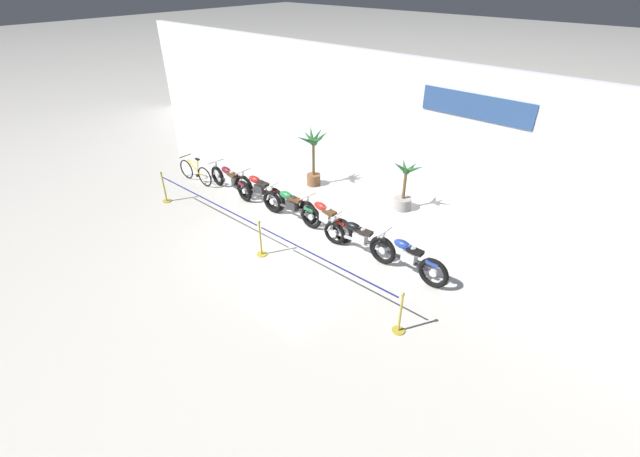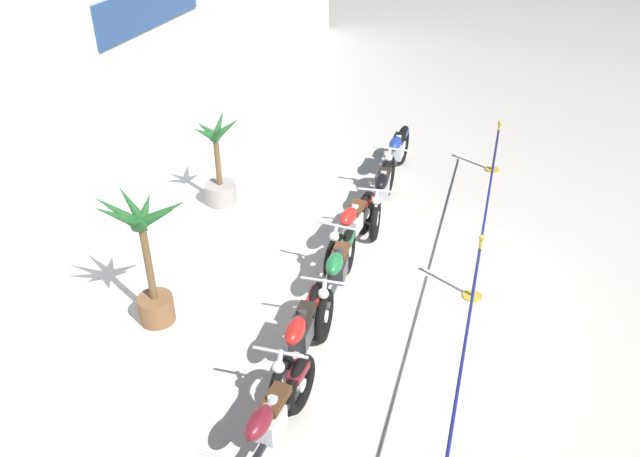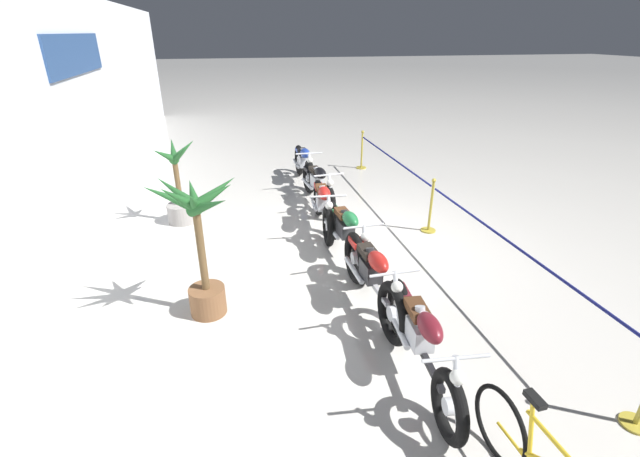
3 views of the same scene
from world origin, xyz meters
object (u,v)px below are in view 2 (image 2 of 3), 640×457
Objects in this scene: stanchion_far_left at (468,324)px; stanchion_mid_left at (475,277)px; motorcycle_blue_5 at (396,156)px; motorcycle_red_3 at (351,229)px; stanchion_mid_right at (495,154)px; motorcycle_red_1 at (300,342)px; motorcycle_green_2 at (337,276)px; motorcycle_black_4 at (381,193)px; motorcycle_maroon_0 at (268,431)px; potted_palm_left_of_row at (219,170)px; potted_palm_right_of_row at (146,257)px.

stanchion_far_left and stanchion_mid_left have the same top height.
stanchion_mid_left is at bearing -151.58° from motorcycle_blue_5.
stanchion_mid_right reaches higher than motorcycle_red_3.
motorcycle_red_1 is 0.98× the size of motorcycle_green_2.
motorcycle_maroon_0 is at bearing 179.71° from motorcycle_black_4.
motorcycle_red_3 is at bearing 171.86° from motorcycle_black_4.
stanchion_mid_left is (2.15, -1.89, -0.13)m from motorcycle_red_1.
motorcycle_red_3 reaches higher than motorcycle_black_4.
motorcycle_maroon_0 is 1.37× the size of potted_palm_left_of_row.
motorcycle_red_3 is at bearing 2.31° from motorcycle_maroon_0.
motorcycle_black_4 is 0.25× the size of stanchion_far_left.
motorcycle_red_1 is at bearing 138.57° from stanchion_mid_left.
motorcycle_red_3 is 2.04× the size of stanchion_mid_right.
motorcycle_red_3 is 1.06× the size of potted_palm_right_of_row.
stanchion_mid_left is (-1.87, -1.76, -0.10)m from motorcycle_black_4.
motorcycle_red_3 reaches higher than motorcycle_maroon_0.
potted_palm_right_of_row is (1.68, 2.29, 0.60)m from motorcycle_maroon_0.
motorcycle_red_1 is at bearing 4.38° from motorcycle_maroon_0.
motorcycle_red_3 is 0.97× the size of motorcycle_blue_5.
motorcycle_maroon_0 is at bearing -179.93° from motorcycle_blue_5.
motorcycle_red_1 is at bearing 178.16° from motorcycle_black_4.
motorcycle_maroon_0 is at bearing 137.61° from stanchion_far_left.
motorcycle_black_4 is at bearing -32.38° from potted_palm_right_of_row.
potted_palm_right_of_row is at bearing -170.62° from potted_palm_left_of_row.
stanchion_mid_left and stanchion_mid_right have the same top height.
stanchion_mid_right reaches higher than motorcycle_red_1.
motorcycle_red_1 is 6.68m from stanchion_mid_right.
motorcycle_blue_5 is 0.25× the size of stanchion_far_left.
stanchion_far_left is (-0.82, -1.84, 0.26)m from motorcycle_green_2.
motorcycle_red_1 reaches higher than motorcycle_red_3.
motorcycle_black_4 is 2.89m from potted_palm_left_of_row.
motorcycle_blue_5 is at bearing -0.97° from motorcycle_red_1.
stanchion_mid_left is (3.47, -1.79, -0.10)m from motorcycle_maroon_0.
potted_palm_right_of_row is at bearing 116.13° from motorcycle_green_2.
motorcycle_green_2 is 0.25× the size of stanchion_far_left.
stanchion_mid_right is (3.71, -1.95, -0.11)m from motorcycle_red_3.
motorcycle_blue_5 is (2.78, -0.15, 0.02)m from motorcycle_red_3.
potted_palm_left_of_row reaches higher than motorcycle_black_4.
stanchion_mid_left reaches higher than motorcycle_red_1.
motorcycle_blue_5 is 5.16m from stanchion_far_left.
motorcycle_red_1 is (1.32, 0.10, 0.03)m from motorcycle_maroon_0.
stanchion_far_left is (-2.05, -1.95, 0.25)m from motorcycle_red_3.
motorcycle_blue_5 is 2.11× the size of stanchion_mid_left.
stanchion_mid_left is (0.69, -1.84, -0.11)m from motorcycle_green_2.
potted_palm_left_of_row is at bearing 70.37° from motorcycle_red_3.
motorcycle_red_1 reaches higher than motorcycle_black_4.
motorcycle_black_4 is 2.57m from stanchion_mid_left.
motorcycle_red_3 is at bearing 74.43° from stanchion_mid_left.
stanchion_mid_left is (1.79, -4.08, -0.70)m from potted_palm_right_of_row.
motorcycle_black_4 is 2.08× the size of stanchion_mid_right.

